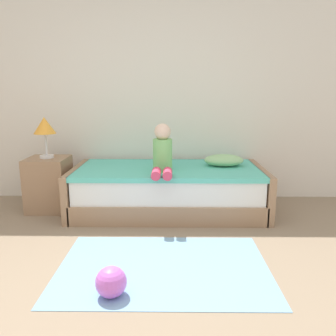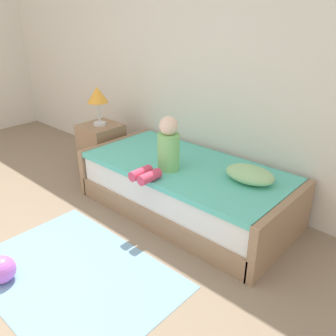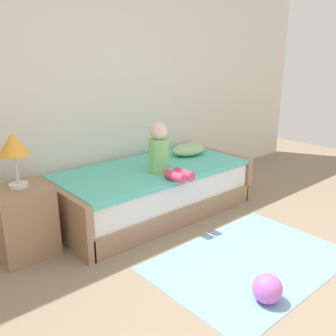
{
  "view_description": "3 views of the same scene",
  "coord_description": "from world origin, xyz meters",
  "px_view_note": "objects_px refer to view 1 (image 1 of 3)",
  "views": [
    {
      "loc": [
        0.44,
        -1.71,
        1.31
      ],
      "look_at": [
        0.4,
        1.75,
        0.55
      ],
      "focal_mm": 36.81,
      "sensor_mm": 36.0,
      "label": 1
    },
    {
      "loc": [
        2.31,
        -0.34,
        1.85
      ],
      "look_at": [
        0.4,
        1.75,
        0.55
      ],
      "focal_mm": 37.13,
      "sensor_mm": 36.0,
      "label": 2
    },
    {
      "loc": [
        -1.85,
        -0.83,
        1.62
      ],
      "look_at": [
        0.4,
        1.75,
        0.55
      ],
      "focal_mm": 38.92,
      "sensor_mm": 36.0,
      "label": 3
    }
  ],
  "objects_px": {
    "bed": "(168,190)",
    "table_lamp": "(45,128)",
    "toy_ball": "(111,282)",
    "nightstand": "(49,184)",
    "pillow": "(224,160)",
    "child_figure": "(162,153)"
  },
  "relations": [
    {
      "from": "bed",
      "to": "nightstand",
      "type": "bearing_deg",
      "value": 178.59
    },
    {
      "from": "nightstand",
      "to": "toy_ball",
      "type": "xyz_separation_m",
      "value": [
        0.99,
        -1.72,
        -0.2
      ]
    },
    {
      "from": "child_figure",
      "to": "toy_ball",
      "type": "distance_m",
      "value": 1.6
    },
    {
      "from": "pillow",
      "to": "toy_ball",
      "type": "relative_size",
      "value": 2.13
    },
    {
      "from": "bed",
      "to": "pillow",
      "type": "distance_m",
      "value": 0.71
    },
    {
      "from": "child_figure",
      "to": "pillow",
      "type": "distance_m",
      "value": 0.77
    },
    {
      "from": "child_figure",
      "to": "toy_ball",
      "type": "height_order",
      "value": "child_figure"
    },
    {
      "from": "nightstand",
      "to": "pillow",
      "type": "bearing_deg",
      "value": 1.93
    },
    {
      "from": "child_figure",
      "to": "toy_ball",
      "type": "relative_size",
      "value": 2.47
    },
    {
      "from": "bed",
      "to": "table_lamp",
      "type": "relative_size",
      "value": 4.69
    },
    {
      "from": "nightstand",
      "to": "pillow",
      "type": "xyz_separation_m",
      "value": [
        1.98,
        0.07,
        0.26
      ]
    },
    {
      "from": "table_lamp",
      "to": "child_figure",
      "type": "distance_m",
      "value": 1.34
    },
    {
      "from": "nightstand",
      "to": "pillow",
      "type": "height_order",
      "value": "pillow"
    },
    {
      "from": "pillow",
      "to": "toy_ball",
      "type": "xyz_separation_m",
      "value": [
        -0.98,
        -1.78,
        -0.46
      ]
    },
    {
      "from": "bed",
      "to": "toy_ball",
      "type": "bearing_deg",
      "value": -101.91
    },
    {
      "from": "nightstand",
      "to": "table_lamp",
      "type": "height_order",
      "value": "table_lamp"
    },
    {
      "from": "bed",
      "to": "toy_ball",
      "type": "xyz_separation_m",
      "value": [
        -0.36,
        -1.68,
        -0.14
      ]
    },
    {
      "from": "nightstand",
      "to": "pillow",
      "type": "distance_m",
      "value": 1.99
    },
    {
      "from": "child_figure",
      "to": "table_lamp",
      "type": "bearing_deg",
      "value": 168.56
    },
    {
      "from": "toy_ball",
      "to": "pillow",
      "type": "bearing_deg",
      "value": 61.2
    },
    {
      "from": "table_lamp",
      "to": "pillow",
      "type": "bearing_deg",
      "value": 1.93
    },
    {
      "from": "bed",
      "to": "toy_ball",
      "type": "height_order",
      "value": "bed"
    }
  ]
}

